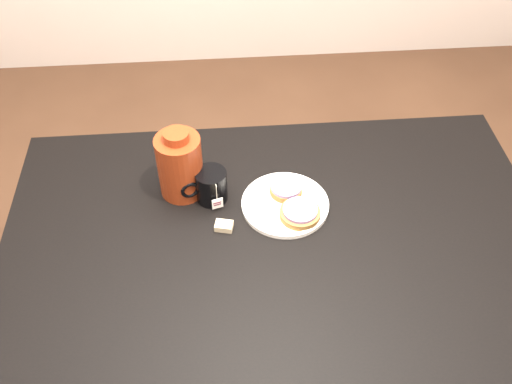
% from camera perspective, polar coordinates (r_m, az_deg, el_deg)
% --- Properties ---
extents(ground_plane, '(4.00, 4.00, 0.00)m').
position_cam_1_polar(ground_plane, '(2.09, 1.59, -17.85)').
color(ground_plane, brown).
extents(table, '(1.40, 0.90, 0.75)m').
position_cam_1_polar(table, '(1.52, 2.09, -6.68)').
color(table, black).
rests_on(table, ground_plane).
extents(plate, '(0.23, 0.23, 0.02)m').
position_cam_1_polar(plate, '(1.52, 2.93, -1.17)').
color(plate, white).
rests_on(plate, table).
extents(bagel_back, '(0.09, 0.09, 0.03)m').
position_cam_1_polar(bagel_back, '(1.53, 3.03, 0.32)').
color(bagel_back, brown).
rests_on(bagel_back, plate).
extents(bagel_front, '(0.15, 0.15, 0.03)m').
position_cam_1_polar(bagel_front, '(1.48, 4.42, -2.07)').
color(bagel_front, brown).
rests_on(bagel_front, plate).
extents(mug, '(0.13, 0.10, 0.09)m').
position_cam_1_polar(mug, '(1.51, -4.57, 0.63)').
color(mug, black).
rests_on(mug, table).
extents(teabag_pouch, '(0.05, 0.04, 0.02)m').
position_cam_1_polar(teabag_pouch, '(1.47, -3.22, -3.41)').
color(teabag_pouch, '#C6B793').
rests_on(teabag_pouch, table).
extents(bagel_package, '(0.14, 0.14, 0.20)m').
position_cam_1_polar(bagel_package, '(1.51, -7.62, 2.72)').
color(bagel_package, '#56190B').
rests_on(bagel_package, table).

